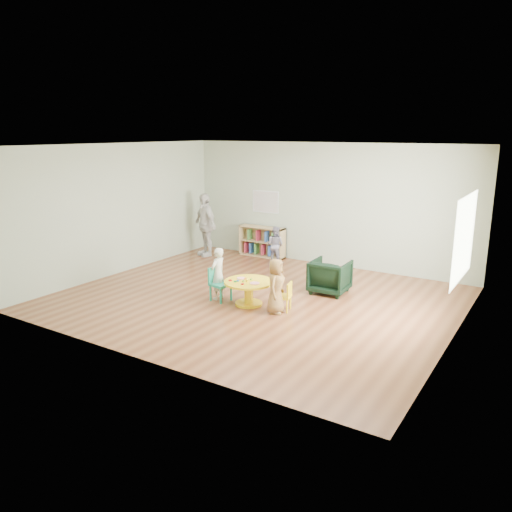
% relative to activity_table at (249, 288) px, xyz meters
% --- Properties ---
extents(room, '(7.10, 7.00, 2.80)m').
position_rel_activity_table_xyz_m(room, '(-0.05, 0.34, 1.59)').
color(room, brown).
rests_on(room, ground).
extents(activity_table, '(0.88, 0.88, 0.49)m').
position_rel_activity_table_xyz_m(activity_table, '(0.00, 0.00, 0.00)').
color(activity_table, yellow).
rests_on(activity_table, ground).
extents(kid_chair_left, '(0.38, 0.38, 0.63)m').
position_rel_activity_table_xyz_m(kid_chair_left, '(-0.60, -0.08, 0.03)').
color(kid_chair_left, '#1C9A7B').
rests_on(kid_chair_left, ground).
extents(kid_chair_right, '(0.33, 0.33, 0.51)m').
position_rel_activity_table_xyz_m(kid_chair_right, '(0.70, 0.07, -0.03)').
color(kid_chair_right, yellow).
rests_on(kid_chair_right, ground).
extents(bookshelf, '(1.20, 0.30, 0.75)m').
position_rel_activity_table_xyz_m(bookshelf, '(-1.68, 3.20, 0.06)').
color(bookshelf, tan).
rests_on(bookshelf, ground).
extents(alphabet_poster, '(0.74, 0.01, 0.54)m').
position_rel_activity_table_xyz_m(alphabet_poster, '(-1.66, 3.33, 1.04)').
color(alphabet_poster, white).
rests_on(alphabet_poster, ground).
extents(armchair, '(0.73, 0.74, 0.65)m').
position_rel_activity_table_xyz_m(armchair, '(0.96, 1.40, 0.02)').
color(armchair, black).
rests_on(armchair, ground).
extents(child_left, '(0.24, 0.36, 0.97)m').
position_rel_activity_table_xyz_m(child_left, '(-0.66, -0.03, 0.18)').
color(child_left, silver).
rests_on(child_left, ground).
extents(child_right, '(0.40, 0.52, 0.96)m').
position_rel_activity_table_xyz_m(child_right, '(0.62, -0.10, 0.17)').
color(child_right, gold).
rests_on(child_right, ground).
extents(toddler, '(0.44, 0.34, 0.89)m').
position_rel_activity_table_xyz_m(toddler, '(-1.05, 2.76, 0.14)').
color(toddler, '#1B1940').
rests_on(toddler, ground).
extents(adult_caretaker, '(0.99, 0.72, 1.57)m').
position_rel_activity_table_xyz_m(adult_caretaker, '(-2.91, 2.50, 0.48)').
color(adult_caretaker, silver).
rests_on(adult_caretaker, ground).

